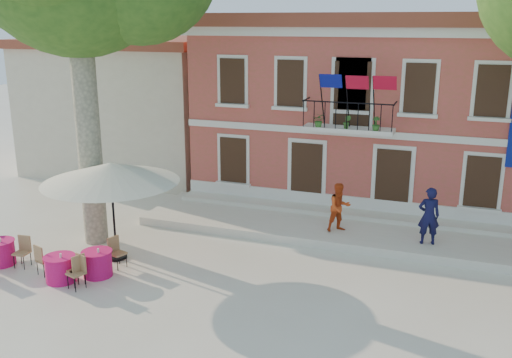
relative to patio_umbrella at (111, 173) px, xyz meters
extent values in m
plane|color=beige|center=(4.09, 0.17, -2.78)|extent=(90.00, 90.00, 0.00)
cube|color=#C94849|center=(6.09, 10.17, 0.72)|extent=(13.00, 8.00, 7.00)
cube|color=brown|center=(6.09, 10.17, 4.47)|extent=(13.50, 8.50, 0.50)
cube|color=silver|center=(6.09, 6.22, 4.07)|extent=(13.30, 0.35, 0.35)
cube|color=silver|center=(6.09, 5.72, 0.72)|extent=(3.20, 0.90, 0.15)
cube|color=black|center=(6.09, 5.32, 1.72)|extent=(3.20, 0.04, 0.04)
cube|color=navy|center=(5.19, 4.97, 2.47)|extent=(0.76, 0.27, 0.47)
cube|color=#B70C27|center=(6.09, 4.97, 2.47)|extent=(0.76, 0.29, 0.47)
cube|color=#B70C27|center=(6.99, 4.97, 2.47)|extent=(0.76, 0.27, 0.47)
imported|color=#26591E|center=(5.09, 5.42, 1.04)|extent=(0.43, 0.37, 0.48)
imported|color=#26591E|center=(6.09, 5.42, 1.04)|extent=(0.26, 0.21, 0.48)
imported|color=#26591E|center=(7.09, 5.42, 1.04)|extent=(0.27, 0.27, 0.48)
cube|color=beige|center=(-5.41, 11.17, 0.22)|extent=(9.00, 9.00, 6.00)
cube|color=brown|center=(-5.41, 11.17, 3.42)|extent=(9.40, 9.40, 0.40)
cube|color=silver|center=(6.09, 4.57, -2.63)|extent=(14.00, 3.40, 0.30)
cylinder|color=#A59E84|center=(-1.44, 1.00, 1.17)|extent=(0.77, 0.77, 7.89)
cylinder|color=black|center=(0.00, 0.00, -2.74)|extent=(0.66, 0.66, 0.08)
cylinder|color=black|center=(0.00, 0.00, -1.41)|extent=(0.07, 0.07, 2.74)
cone|color=beige|center=(0.00, 0.00, 0.01)|extent=(4.16, 4.16, 0.60)
imported|color=#101037|center=(9.14, 3.84, -1.54)|extent=(0.78, 0.61, 1.88)
imported|color=#D14518|center=(6.23, 4.01, -1.64)|extent=(1.03, 1.01, 1.68)
cylinder|color=#CB1377|center=(-0.55, -1.97, -2.40)|extent=(0.84, 0.84, 0.75)
cylinder|color=#CB1377|center=(-0.55, -1.97, -2.02)|extent=(0.90, 0.90, 0.02)
cube|color=#A37251|center=(0.17, -2.20, -2.30)|extent=(0.53, 0.53, 0.95)
cube|color=#A37251|center=(-1.26, -1.74, -2.30)|extent=(0.53, 0.53, 0.95)
cylinder|color=#CB1377|center=(0.23, -1.30, -2.40)|extent=(0.84, 0.84, 0.75)
cylinder|color=#CB1377|center=(0.23, -1.30, -2.02)|extent=(0.90, 0.90, 0.02)
cube|color=#A37251|center=(0.00, -2.01, -2.30)|extent=(0.53, 0.53, 0.95)
cube|color=#A37251|center=(0.47, -0.59, -2.30)|extent=(0.53, 0.53, 0.95)
cylinder|color=#CB1377|center=(-3.03, -1.63, -2.40)|extent=(0.84, 0.84, 0.75)
cube|color=#A37251|center=(-2.29, -1.56, -2.30)|extent=(0.46, 0.46, 0.95)
cube|color=#A37251|center=(-3.47, -1.03, -2.30)|extent=(0.59, 0.59, 0.95)
camera|label=1|loc=(9.86, -14.12, 4.46)|focal=40.00mm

